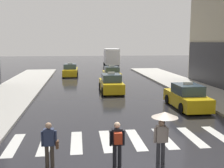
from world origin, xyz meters
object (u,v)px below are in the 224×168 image
Objects in this scene: taxi_second at (111,84)px; taxi_fourth at (70,71)px; taxi_lead at (187,97)px; taxi_third at (112,74)px; pedestrian_with_backpack at (117,141)px; pedestrian_with_umbrella at (163,123)px; pedestrian_with_handbag at (50,142)px; box_truck at (111,58)px.

taxi_fourth is (-3.89, 12.02, 0.00)m from taxi_second.
taxi_lead is 0.99× the size of taxi_fourth.
taxi_third is 2.77× the size of pedestrian_with_backpack.
taxi_fourth is 26.83m from pedestrian_with_backpack.
taxi_second is 14.62m from pedestrian_with_umbrella.
pedestrian_with_handbag is at bearing 173.13° from pedestrian_with_backpack.
taxi_second is 7.38m from taxi_third.
taxi_lead is 10.07m from pedestrian_with_backpack.
taxi_lead is 20.33m from taxi_fourth.
taxi_third is at bearing 77.28° from pedestrian_with_handbag.
taxi_fourth is at bearing 98.56° from pedestrian_with_umbrella.
pedestrian_with_umbrella reaches higher than taxi_fourth.
pedestrian_with_handbag is at bearing -100.44° from box_truck.
pedestrian_with_umbrella is 1.18× the size of pedestrian_with_backpack.
taxi_third is at bearing 103.69° from taxi_lead.
pedestrian_with_umbrella is at bearing 3.85° from pedestrian_with_backpack.
taxi_fourth is 11.45m from box_truck.
taxi_third is at bearing 83.42° from pedestrian_with_backpack.
taxi_fourth is at bearing 107.96° from taxi_second.
taxi_third is 1.00× the size of taxi_fourth.
taxi_lead is 14.30m from taxi_third.
taxi_second is 14.80m from pedestrian_with_backpack.
pedestrian_with_handbag is (-3.95, -14.43, 0.21)m from taxi_second.
box_truck is (1.69, 14.03, 1.13)m from taxi_third.
taxi_third and taxi_fourth have the same top height.
box_truck is 36.04m from pedestrian_with_umbrella.
taxi_second is at bearing 90.45° from pedestrian_with_umbrella.
pedestrian_with_umbrella reaches higher than taxi_third.
taxi_second is at bearing 83.85° from pedestrian_with_backpack.
taxi_lead is at bearing 43.45° from pedestrian_with_handbag.
pedestrian_with_handbag is at bearing -136.55° from taxi_lead.
pedestrian_with_backpack is (2.31, -26.73, 0.25)m from taxi_fourth.
box_truck reaches higher than taxi_second.
box_truck is (-1.70, 27.93, 1.13)m from taxi_lead.
taxi_lead is at bearing 53.95° from pedestrian_with_backpack.
pedestrian_with_handbag is (-4.07, 0.17, -0.58)m from pedestrian_with_umbrella.
taxi_lead and taxi_third have the same top height.
box_truck is 4.62× the size of pedestrian_with_backpack.
pedestrian_with_umbrella is at bearing -89.55° from taxi_second.
pedestrian_with_umbrella reaches higher than taxi_second.
pedestrian_with_handbag is at bearing -102.72° from taxi_third.
taxi_fourth is 2.36× the size of pedestrian_with_umbrella.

